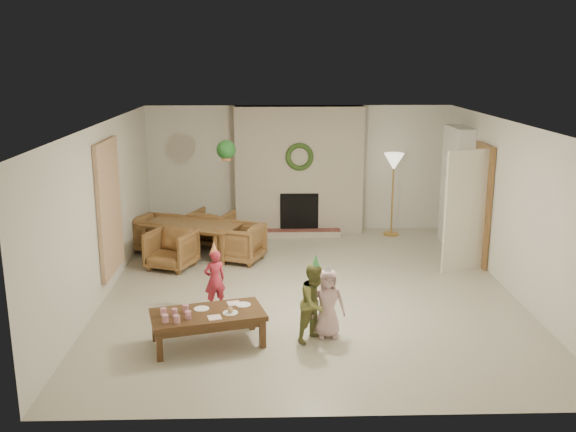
{
  "coord_description": "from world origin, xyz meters",
  "views": [
    {
      "loc": [
        -0.57,
        -9.05,
        3.43
      ],
      "look_at": [
        -0.3,
        0.4,
        1.05
      ],
      "focal_mm": 39.68,
      "sensor_mm": 36.0,
      "label": 1
    }
  ],
  "objects_px": {
    "dining_chair_near": "(171,249)",
    "child_pink": "(328,303)",
    "dining_chair_far": "(212,227)",
    "dining_chair_right": "(241,243)",
    "child_red": "(215,280)",
    "dining_table": "(193,239)",
    "child_plaid": "(315,302)",
    "coffee_table_top": "(208,315)",
    "dining_chair_left": "(157,234)"
  },
  "relations": [
    {
      "from": "dining_chair_right",
      "to": "child_plaid",
      "type": "height_order",
      "value": "child_plaid"
    },
    {
      "from": "dining_chair_near",
      "to": "child_plaid",
      "type": "distance_m",
      "value": 3.58
    },
    {
      "from": "dining_chair_near",
      "to": "child_red",
      "type": "bearing_deg",
      "value": -42.21
    },
    {
      "from": "dining_chair_left",
      "to": "child_pink",
      "type": "relative_size",
      "value": 0.81
    },
    {
      "from": "child_pink",
      "to": "child_plaid",
      "type": "bearing_deg",
      "value": -154.08
    },
    {
      "from": "dining_chair_far",
      "to": "child_plaid",
      "type": "distance_m",
      "value": 4.51
    },
    {
      "from": "dining_chair_near",
      "to": "dining_chair_right",
      "type": "relative_size",
      "value": 1.0
    },
    {
      "from": "dining_table",
      "to": "child_red",
      "type": "xyz_separation_m",
      "value": [
        0.59,
        -2.47,
        0.13
      ]
    },
    {
      "from": "child_red",
      "to": "child_plaid",
      "type": "height_order",
      "value": "child_plaid"
    },
    {
      "from": "dining_chair_far",
      "to": "child_pink",
      "type": "xyz_separation_m",
      "value": [
        1.8,
        -4.1,
        0.12
      ]
    },
    {
      "from": "child_pink",
      "to": "coffee_table_top",
      "type": "bearing_deg",
      "value": -179.18
    },
    {
      "from": "dining_chair_near",
      "to": "dining_chair_left",
      "type": "distance_m",
      "value": 1.04
    },
    {
      "from": "dining_chair_far",
      "to": "coffee_table_top",
      "type": "bearing_deg",
      "value": 116.22
    },
    {
      "from": "dining_chair_near",
      "to": "child_pink",
      "type": "relative_size",
      "value": 0.81
    },
    {
      "from": "dining_table",
      "to": "dining_chair_left",
      "type": "bearing_deg",
      "value": 180.0
    },
    {
      "from": "dining_chair_far",
      "to": "dining_chair_right",
      "type": "relative_size",
      "value": 1.0
    },
    {
      "from": "dining_table",
      "to": "child_pink",
      "type": "bearing_deg",
      "value": -36.83
    },
    {
      "from": "dining_chair_near",
      "to": "dining_chair_right",
      "type": "xyz_separation_m",
      "value": [
        1.13,
        0.34,
        0.0
      ]
    },
    {
      "from": "child_plaid",
      "to": "dining_chair_far",
      "type": "bearing_deg",
      "value": 68.82
    },
    {
      "from": "dining_chair_right",
      "to": "dining_chair_far",
      "type": "bearing_deg",
      "value": -128.66
    },
    {
      "from": "dining_chair_far",
      "to": "dining_chair_left",
      "type": "height_order",
      "value": "same"
    },
    {
      "from": "dining_table",
      "to": "dining_chair_right",
      "type": "xyz_separation_m",
      "value": [
        0.86,
        -0.34,
        0.03
      ]
    },
    {
      "from": "dining_chair_near",
      "to": "child_plaid",
      "type": "height_order",
      "value": "child_plaid"
    },
    {
      "from": "dining_chair_left",
      "to": "child_red",
      "type": "relative_size",
      "value": 0.84
    },
    {
      "from": "child_pink",
      "to": "dining_chair_left",
      "type": "bearing_deg",
      "value": 120.47
    },
    {
      "from": "dining_chair_near",
      "to": "child_plaid",
      "type": "bearing_deg",
      "value": -30.41
    },
    {
      "from": "child_plaid",
      "to": "child_pink",
      "type": "xyz_separation_m",
      "value": [
        0.16,
        0.1,
        -0.06
      ]
    },
    {
      "from": "coffee_table_top",
      "to": "dining_chair_right",
      "type": "bearing_deg",
      "value": 70.33
    },
    {
      "from": "child_red",
      "to": "dining_table",
      "type": "bearing_deg",
      "value": -102.08
    },
    {
      "from": "dining_chair_far",
      "to": "dining_table",
      "type": "bearing_deg",
      "value": 90.0
    },
    {
      "from": "dining_table",
      "to": "child_pink",
      "type": "relative_size",
      "value": 1.9
    },
    {
      "from": "dining_table",
      "to": "coffee_table_top",
      "type": "height_order",
      "value": "dining_table"
    },
    {
      "from": "dining_chair_far",
      "to": "coffee_table_top",
      "type": "relative_size",
      "value": 0.53
    },
    {
      "from": "dining_chair_near",
      "to": "dining_table",
      "type": "bearing_deg",
      "value": 90.0
    },
    {
      "from": "dining_chair_near",
      "to": "dining_chair_far",
      "type": "distance_m",
      "value": 1.47
    },
    {
      "from": "dining_chair_right",
      "to": "child_red",
      "type": "distance_m",
      "value": 2.15
    },
    {
      "from": "child_red",
      "to": "coffee_table_top",
      "type": "bearing_deg",
      "value": 64.76
    },
    {
      "from": "dining_chair_right",
      "to": "child_red",
      "type": "xyz_separation_m",
      "value": [
        -0.26,
        -2.13,
        0.1
      ]
    },
    {
      "from": "dining_chair_near",
      "to": "child_pink",
      "type": "distance_m",
      "value": 3.6
    },
    {
      "from": "dining_chair_far",
      "to": "dining_chair_right",
      "type": "xyz_separation_m",
      "value": [
        0.58,
        -1.03,
        0.0
      ]
    },
    {
      "from": "dining_chair_far",
      "to": "dining_chair_near",
      "type": "bearing_deg",
      "value": 90.0
    },
    {
      "from": "dining_chair_left",
      "to": "child_red",
      "type": "bearing_deg",
      "value": -133.17
    },
    {
      "from": "coffee_table_top",
      "to": "child_red",
      "type": "distance_m",
      "value": 1.13
    },
    {
      "from": "dining_chair_left",
      "to": "child_pink",
      "type": "xyz_separation_m",
      "value": [
        2.76,
        -3.69,
        0.12
      ]
    },
    {
      "from": "dining_table",
      "to": "dining_chair_far",
      "type": "xyz_separation_m",
      "value": [
        0.28,
        0.68,
        0.03
      ]
    },
    {
      "from": "child_red",
      "to": "child_pink",
      "type": "distance_m",
      "value": 1.76
    },
    {
      "from": "coffee_table_top",
      "to": "child_plaid",
      "type": "relative_size",
      "value": 1.36
    },
    {
      "from": "dining_chair_near",
      "to": "dining_chair_right",
      "type": "distance_m",
      "value": 1.18
    },
    {
      "from": "dining_chair_left",
      "to": "child_red",
      "type": "distance_m",
      "value": 3.03
    },
    {
      "from": "coffee_table_top",
      "to": "dining_table",
      "type": "bearing_deg",
      "value": 84.28
    }
  ]
}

